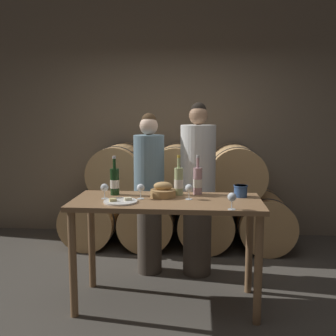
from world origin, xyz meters
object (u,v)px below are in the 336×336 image
Objects in this scene: bread_basket at (163,191)px; wine_glass_right at (232,198)px; wine_glass_far_left at (105,188)px; blue_crock at (241,190)px; wine_bottle_rose at (198,181)px; cheese_plate at (121,201)px; wine_bottle_white at (179,181)px; person_right at (198,189)px; wine_glass_center at (189,189)px; wine_glass_left at (141,188)px; person_left at (149,192)px; tasting_table at (167,215)px; wine_bottle_red at (115,181)px.

bread_basket is 0.69m from wine_glass_right.
blue_crock is at bearing 8.35° from wine_glass_far_left.
cheese_plate is (-0.63, -0.38, -0.11)m from wine_bottle_rose.
blue_crock is at bearing -3.59° from wine_bottle_white.
wine_glass_right is (0.26, -0.98, 0.13)m from person_right.
wine_glass_center is at bearing 2.44° from wine_glass_far_left.
bread_basket is 0.21m from wine_glass_left.
blue_crock is 0.44× the size of cheese_plate.
wine_glass_left is 1.00× the size of wine_glass_center.
person_left is 7.53× the size of bread_basket.
wine_glass_left reaches higher than tasting_table.
wine_glass_right reaches higher than cheese_plate.
wine_glass_right is at bearing -25.04° from wine_bottle_red.
person_left is 0.83m from cheese_plate.
wine_bottle_rose reaches higher than cheese_plate.
person_left is at bearing 108.57° from bread_basket.
wine_glass_far_left is (-1.16, -0.17, 0.04)m from blue_crock.
blue_crock is at bearing 14.43° from tasting_table.
bread_basket is (-0.30, -0.58, 0.09)m from person_right.
wine_glass_right is (0.26, -0.55, -0.03)m from wine_bottle_rose.
blue_crock is 1.17m from wine_glass_far_left.
blue_crock is at bearing 10.23° from wine_glass_left.
bread_basket is at bearing -153.25° from wine_bottle_rose.
person_left reaches higher than wine_bottle_white.
wine_glass_far_left and wine_glass_center have the same top height.
tasting_table is 4.52× the size of wine_bottle_rose.
blue_crock is 0.47m from wine_glass_center.
blue_crock is 0.67m from bread_basket.
bread_basket reaches higher than cheese_plate.
wine_bottle_red is at bearing 171.27° from bread_basket.
person_left is at bearing 138.67° from wine_bottle_rose.
wine_glass_far_left is (-0.05, -0.17, -0.03)m from wine_bottle_red.
wine_bottle_white is 2.73× the size of wine_glass_right.
wine_bottle_white reaches higher than bread_basket.
wine_glass_far_left is (-0.16, 0.12, 0.08)m from cheese_plate.
wine_bottle_white is 0.55m from blue_crock.
blue_crock is at bearing -12.57° from wine_bottle_rose.
wine_glass_right is (1.00, -0.47, -0.03)m from wine_bottle_red.
wine_glass_left is at bearing -154.42° from bread_basket.
tasting_table is at bearing -114.82° from wine_bottle_white.
wine_bottle_red is at bearing -173.59° from wine_bottle_rose.
blue_crock is at bearing -54.20° from person_right.
person_left is (-0.24, 0.68, 0.06)m from tasting_table.
person_left is at bearing 122.75° from wine_glass_center.
wine_glass_left is (0.15, 0.14, 0.08)m from cheese_plate.
wine_glass_left is (-0.22, 0.01, 0.23)m from tasting_table.
wine_glass_left reaches higher than blue_crock.
wine_glass_far_left is at bearing -168.05° from bread_basket.
person_left reaches higher than wine_glass_right.
cheese_plate is 0.58m from wine_glass_center.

